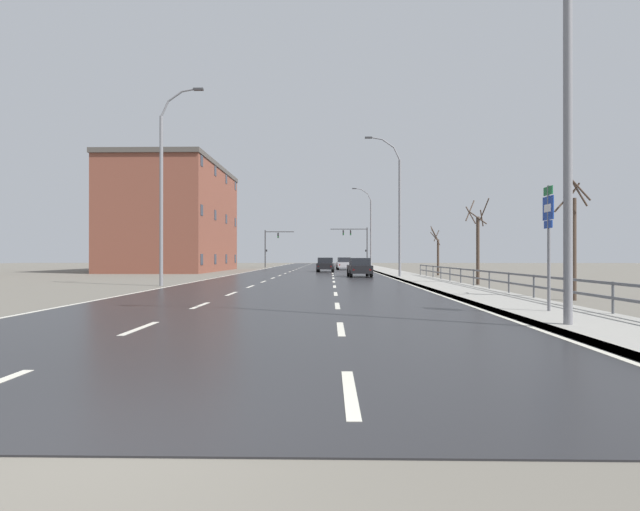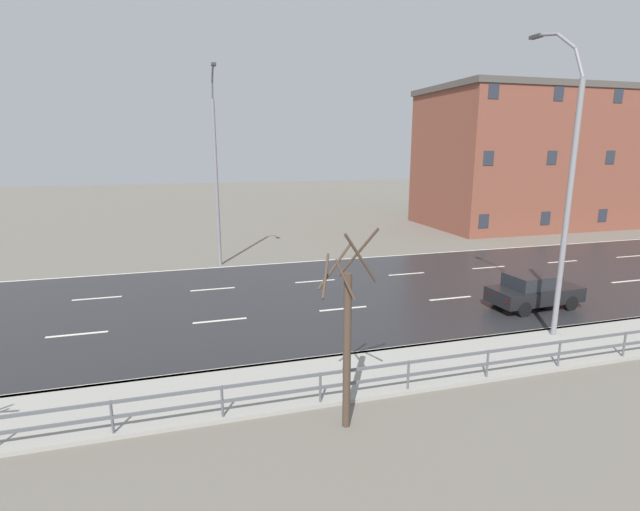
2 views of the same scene
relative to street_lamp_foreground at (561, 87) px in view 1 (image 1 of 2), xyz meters
name	(u,v)px [view 1 (image 1 of 2)]	position (x,y,z in m)	size (l,w,h in m)	color
ground_plane	(310,273)	(-7.44, 40.44, -5.68)	(160.00, 160.00, 0.12)	#666056
road_asphalt_strip	(314,270)	(-7.44, 52.44, -5.61)	(14.00, 120.00, 0.03)	#232326
sidewalk_right	(380,269)	(0.99, 52.44, -5.56)	(3.00, 120.00, 0.12)	gray
guardrail	(481,276)	(2.41, 14.21, -4.91)	(0.07, 34.79, 1.00)	#515459
street_lamp_foreground	(561,87)	(0.00, 0.00, 0.00)	(2.68, 0.24, 11.51)	slate
street_lamp_midground	(397,209)	(-0.02, 28.06, -0.16)	(2.85, 0.24, 11.22)	slate
street_lamp_distant	(370,229)	(0.00, 56.11, -0.25)	(2.64, 0.24, 10.99)	slate
street_lamp_left_bank	(164,189)	(-14.89, 16.83, -0.05)	(2.52, 0.24, 11.38)	slate
highway_sign	(549,232)	(0.96, 2.86, -3.22)	(0.09, 0.68, 3.74)	slate
traffic_signal_right	(358,240)	(-0.98, 67.13, -1.28)	(5.86, 0.36, 6.25)	#38383A
traffic_signal_left	(270,243)	(-14.54, 65.18, -1.86)	(4.51, 0.36, 5.75)	#38383A
car_distant	(359,267)	(-2.93, 29.68, -4.81)	(1.99, 4.18, 1.57)	black
car_near_left	(325,265)	(-5.86, 43.27, -4.81)	(1.98, 4.17, 1.57)	black
car_mid_centre	(344,263)	(-3.60, 52.08, -4.81)	(1.96, 4.16, 1.57)	#B7B7BC
brick_building	(175,218)	(-23.37, 46.29, 0.51)	(10.87, 20.35, 12.24)	brown
bare_tree_near	(573,241)	(4.01, 7.75, -3.32)	(1.11, 1.16, 4.87)	#423328
bare_tree_mid	(478,244)	(3.52, 18.58, -3.18)	(1.36, 1.54, 5.18)	#423328
bare_tree_far	(438,253)	(4.32, 33.58, -3.65)	(0.86, 1.09, 4.45)	#423328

